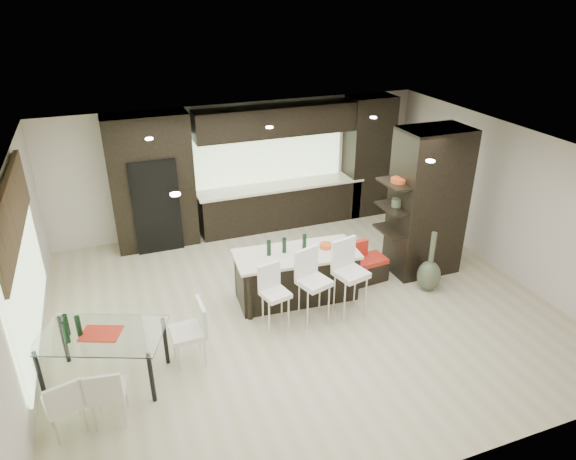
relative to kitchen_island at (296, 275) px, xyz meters
name	(u,v)px	position (x,y,z in m)	size (l,w,h in m)	color
ground	(301,306)	(-0.04, -0.30, -0.43)	(8.00, 8.00, 0.00)	beige
back_wall	(241,166)	(-0.04, 3.20, 0.92)	(8.00, 0.02, 2.70)	beige
left_wall	(20,281)	(-4.04, -0.30, 0.92)	(0.02, 7.00, 2.70)	beige
right_wall	(506,200)	(3.96, -0.30, 0.92)	(0.02, 7.00, 2.70)	beige
ceiling	(303,151)	(-0.04, -0.30, 2.27)	(8.00, 7.00, 0.02)	white
window_left	(25,274)	(-4.00, -0.10, 0.92)	(0.04, 3.20, 1.90)	#B2D199
window_back	(268,155)	(0.56, 3.16, 1.12)	(3.40, 0.04, 1.20)	#B2D199
stone_accent	(11,212)	(-3.97, -0.10, 1.82)	(0.08, 3.00, 0.80)	brown
ceiling_spots	(296,147)	(-0.04, -0.05, 2.25)	(4.00, 3.00, 0.02)	white
back_cabinetry	(268,168)	(0.46, 2.87, 0.92)	(6.80, 0.68, 2.70)	black
refrigerator	(155,202)	(-1.94, 2.82, 0.52)	(0.90, 0.68, 1.90)	black
partition_column	(428,202)	(2.56, 0.10, 0.92)	(1.20, 0.80, 2.70)	black
kitchen_island	(296,275)	(0.00, 0.00, 0.00)	(2.04, 0.88, 0.85)	black
stool_left	(275,305)	(-0.63, -0.73, 0.01)	(0.39, 0.39, 0.87)	white
stool_mid	(314,295)	(0.00, -0.76, 0.07)	(0.44, 0.44, 0.99)	white
stool_right	(350,286)	(0.63, -0.77, 0.09)	(0.46, 0.46, 1.04)	white
bench	(356,272)	(1.18, 0.06, -0.20)	(1.15, 0.44, 0.44)	black
floor_vase	(431,262)	(2.26, -0.59, 0.13)	(0.41, 0.41, 1.11)	#47543C
dining_table	(106,357)	(-3.14, -1.03, -0.04)	(1.59, 0.90, 0.77)	white
chair_near	(108,395)	(-3.14, -1.77, -0.03)	(0.43, 0.43, 0.79)	white
chair_far	(65,405)	(-3.64, -1.77, -0.04)	(0.42, 0.42, 0.78)	white
chair_end	(188,336)	(-2.03, -1.03, 0.01)	(0.47, 0.47, 0.87)	white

